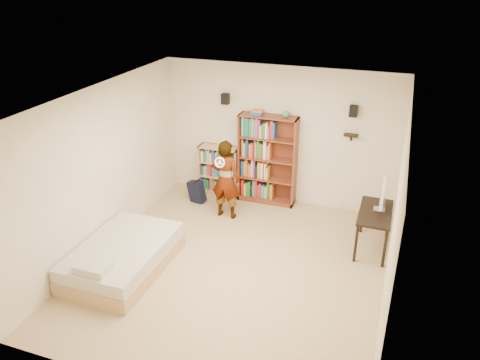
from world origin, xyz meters
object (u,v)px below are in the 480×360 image
Objects in this scene: daybed at (123,254)px; person at (226,179)px; tall_bookshelf at (267,160)px; low_bookshelf at (219,170)px; computer_desk at (373,230)px.

person reaches higher than daybed.
tall_bookshelf reaches higher than person.
person reaches higher than low_bookshelf.
computer_desk is 0.68× the size of person.
person is at bearing -123.07° from tall_bookshelf.
computer_desk is 4.05m from daybed.
tall_bookshelf is at bearing -120.52° from person.
daybed is (-0.44, -2.95, -0.24)m from low_bookshelf.
low_bookshelf is 1.00× the size of computer_desk.
person is at bearing 175.10° from computer_desk.
tall_bookshelf is at bearing -0.54° from low_bookshelf.
low_bookshelf is (-1.01, 0.01, -0.37)m from tall_bookshelf.
person is (0.91, 2.10, 0.48)m from daybed.
low_bookshelf is at bearing 81.52° from daybed.
daybed is 1.24× the size of person.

